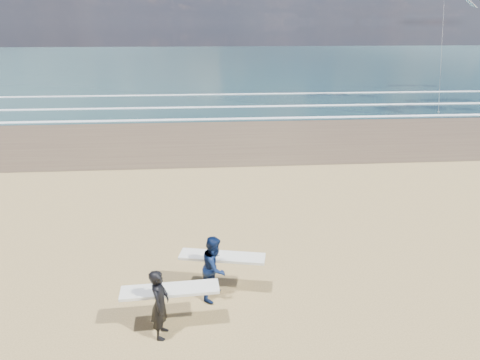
{
  "coord_description": "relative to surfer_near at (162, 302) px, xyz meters",
  "views": [
    {
      "loc": [
        1.95,
        -7.56,
        6.59
      ],
      "look_at": [
        3.02,
        6.0,
        1.56
      ],
      "focal_mm": 32.0,
      "sensor_mm": 36.0,
      "label": 1
    }
  ],
  "objects": [
    {
      "name": "kite_1",
      "position": [
        19.68,
        26.17,
        5.72
      ],
      "size": [
        6.34,
        4.8,
        11.53
      ],
      "color": "slate",
      "rests_on": "ground"
    },
    {
      "name": "ocean",
      "position": [
        19.14,
        71.61,
        -0.84
      ],
      "size": [
        220.0,
        100.0,
        0.02
      ],
      "primitive_type": "cube",
      "color": "#183336",
      "rests_on": "ground"
    },
    {
      "name": "foam_breakers",
      "position": [
        19.14,
        27.71,
        -0.8
      ],
      "size": [
        220.0,
        11.7,
        0.05
      ],
      "color": "white",
      "rests_on": "ground"
    },
    {
      "name": "surfer_near",
      "position": [
        0.0,
        0.0,
        0.0
      ],
      "size": [
        2.23,
        1.0,
        1.66
      ],
      "color": "black",
      "rests_on": "ground"
    },
    {
      "name": "surfer_far",
      "position": [
        1.21,
        1.34,
        0.01
      ],
      "size": [
        2.26,
        1.33,
        1.69
      ],
      "color": "#0B1A41",
      "rests_on": "ground"
    }
  ]
}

